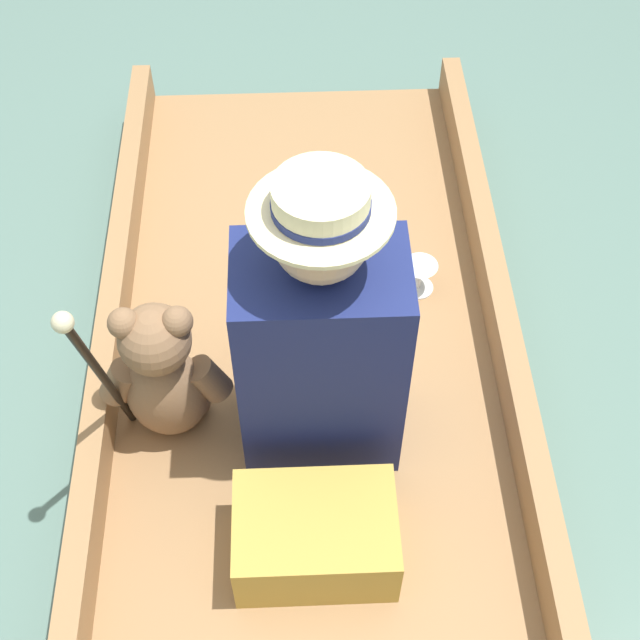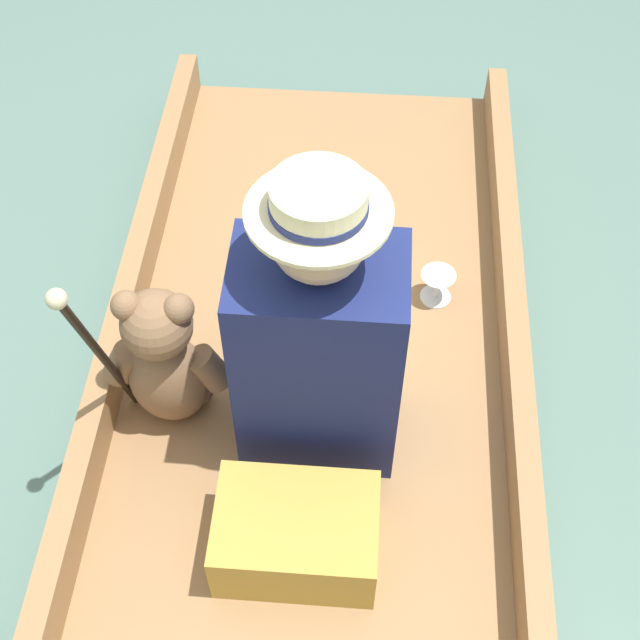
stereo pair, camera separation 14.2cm
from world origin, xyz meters
The scene contains 7 objects.
ground_plane centered at (0.00, 0.00, 0.00)m, with size 16.00×16.00×0.00m, color slate.
punt_boat centered at (0.00, 0.00, 0.07)m, with size 1.13×2.84×0.24m.
seat_cushion centered at (0.00, -0.31, 0.20)m, with size 0.37×0.26×0.18m.
seated_person centered at (0.03, 0.10, 0.43)m, with size 0.38×0.76×0.86m.
teddy_bear centered at (-0.35, 0.06, 0.33)m, with size 0.33×0.19×0.47m.
wine_glass centered at (0.33, 0.49, 0.18)m, with size 0.10×0.10×0.10m.
walking_cane centered at (-0.46, -0.05, 0.53)m, with size 0.04×0.25×0.70m.
Camera 2 is at (0.12, -1.17, 2.10)m, focal length 50.00 mm.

